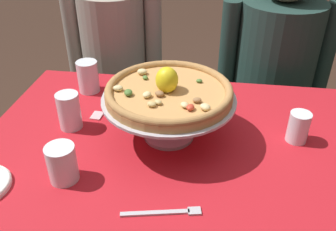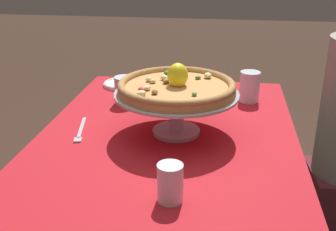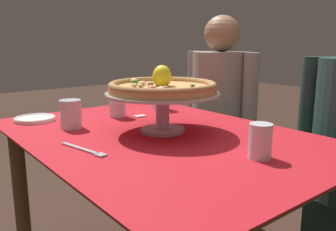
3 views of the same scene
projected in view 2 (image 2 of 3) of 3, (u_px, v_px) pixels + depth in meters
name	position (u px, v px, depth m)	size (l,w,h in m)	color
dining_table	(167.00, 166.00, 1.44)	(1.21, 0.85, 0.77)	brown
pizza_stand	(176.00, 103.00, 1.36)	(0.40, 0.40, 0.14)	#B7B7C1
pizza	(176.00, 86.00, 1.34)	(0.38, 0.38, 0.10)	tan
water_glass_side_left	(188.00, 87.00, 1.68)	(0.07, 0.07, 0.12)	white
water_glass_back_left	(249.00, 88.00, 1.67)	(0.08, 0.08, 0.12)	white
water_glass_front_left	(125.00, 92.00, 1.65)	(0.08, 0.08, 0.11)	white
water_glass_side_right	(170.00, 185.00, 1.02)	(0.06, 0.06, 0.10)	white
side_plate	(122.00, 84.00, 1.86)	(0.16, 0.16, 0.02)	white
dinner_fork	(81.00, 131.00, 1.41)	(0.20, 0.06, 0.01)	#B7B7C1
sugar_packet	(204.00, 105.00, 1.63)	(0.05, 0.04, 0.01)	beige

